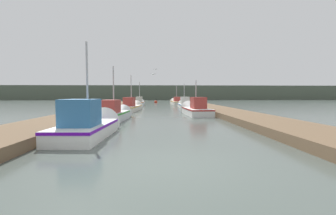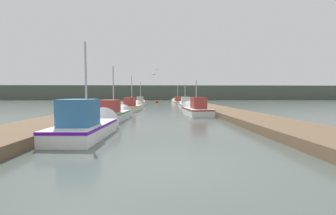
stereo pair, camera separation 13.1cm
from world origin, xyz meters
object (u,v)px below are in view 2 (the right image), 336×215
fishing_boat_1 (115,114)px  fishing_boat_4 (185,104)px  fishing_boat_2 (195,109)px  mooring_piling_0 (89,115)px  fishing_boat_5 (141,103)px  channel_buoy (157,102)px  seagull_1 (156,69)px  fishing_boat_3 (133,107)px  fishing_boat_6 (177,102)px  mooring_piling_1 (182,100)px  fishing_boat_0 (88,125)px  seagull_lead (154,74)px

fishing_boat_1 → fishing_boat_4: fishing_boat_1 is taller
fishing_boat_2 → mooring_piling_0: fishing_boat_2 is taller
fishing_boat_5 → channel_buoy: bearing=77.3°
seagull_1 → fishing_boat_3: bearing=91.2°
fishing_boat_1 → fishing_boat_6: (5.88, 23.39, -0.04)m
fishing_boat_2 → fishing_boat_4: bearing=84.9°
fishing_boat_3 → mooring_piling_0: fishing_boat_3 is taller
fishing_boat_6 → mooring_piling_1: fishing_boat_6 is taller
fishing_boat_2 → seagull_1: seagull_1 is taller
fishing_boat_3 → seagull_1: (2.40, 6.63, 4.65)m
fishing_boat_0 → fishing_boat_4: size_ratio=0.89×
fishing_boat_1 → fishing_boat_4: 15.71m
fishing_boat_2 → fishing_boat_3: (-5.85, 4.92, -0.02)m
fishing_boat_6 → mooring_piling_0: fishing_boat_6 is taller
mooring_piling_0 → fishing_boat_0: bearing=-72.9°
mooring_piling_1 → seagull_lead: bearing=-102.8°
mooring_piling_1 → seagull_1: bearing=-109.9°
fishing_boat_5 → fishing_boat_6: 7.14m
fishing_boat_6 → seagull_1: seagull_1 is taller
seagull_lead → fishing_boat_6: bearing=94.1°
fishing_boat_4 → fishing_boat_2: bearing=-91.5°
fishing_boat_3 → channel_buoy: 21.15m
fishing_boat_0 → fishing_boat_3: bearing=92.3°
fishing_boat_6 → fishing_boat_1: bearing=-108.3°
fishing_boat_3 → channel_buoy: bearing=88.4°
fishing_boat_5 → seagull_lead: (2.31, -11.98, 3.20)m
fishing_boat_6 → mooring_piling_0: (-6.83, -25.67, 0.15)m
seagull_1 → fishing_boat_5: bearing=-34.8°
fishing_boat_0 → fishing_boat_1: size_ratio=0.94×
fishing_boat_1 → mooring_piling_1: bearing=80.7°
fishing_boat_4 → fishing_boat_5: 7.84m
fishing_boat_6 → seagull_1: (-3.44, -7.66, 4.65)m
fishing_boat_0 → fishing_boat_4: 20.82m
fishing_boat_2 → mooring_piling_0: 9.42m
fishing_boat_0 → seagull_1: (2.42, 21.18, 4.59)m
channel_buoy → fishing_boat_1: bearing=-94.4°
fishing_boat_1 → channel_buoy: (2.33, 30.14, -0.26)m
fishing_boat_3 → mooring_piling_0: (-1.00, -11.38, 0.15)m
fishing_boat_0 → seagull_1: size_ratio=8.22×
fishing_boat_0 → fishing_boat_6: 29.43m
fishing_boat_3 → fishing_boat_6: fishing_boat_3 is taller
fishing_boat_6 → seagull_1: size_ratio=11.36×
mooring_piling_0 → channel_buoy: bearing=84.2°
fishing_boat_0 → fishing_boat_2: bearing=61.0°
fishing_boat_5 → mooring_piling_0: 21.61m
fishing_boat_1 → fishing_boat_6: fishing_boat_1 is taller
fishing_boat_2 → fishing_boat_4: size_ratio=1.09×
fishing_boat_0 → fishing_boat_2: (5.87, 9.64, -0.04)m
mooring_piling_1 → seagull_1: (-4.76, -13.12, 4.49)m
fishing_boat_5 → seagull_lead: 12.61m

